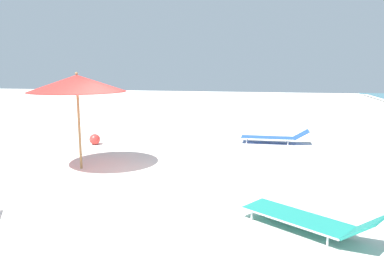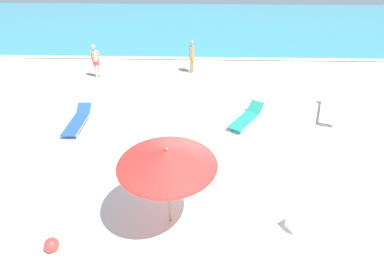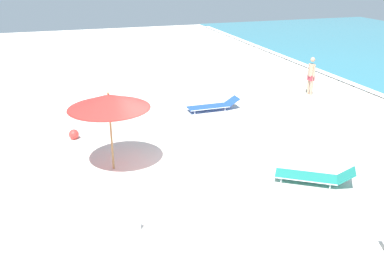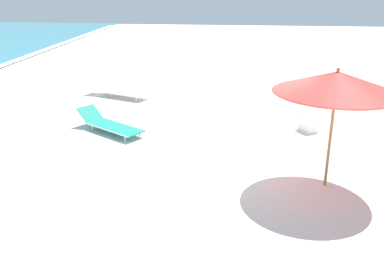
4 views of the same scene
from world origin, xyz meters
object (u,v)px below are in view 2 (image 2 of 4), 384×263
beach_umbrella (167,157)px  sun_lounger_under_umbrella (246,118)px  sun_lounger_beside_umbrella (328,110)px  beach_ball (51,245)px  cooler_box (297,223)px  beachgoer_wading_adult (192,55)px  beachgoer_shoreline_child (95,59)px  sun_lounger_near_water_left (78,121)px

beach_umbrella → sun_lounger_under_umbrella: (2.62, 5.18, -1.89)m
sun_lounger_beside_umbrella → beach_ball: 11.28m
beach_umbrella → sun_lounger_under_umbrella: size_ratio=1.13×
sun_lounger_under_umbrella → beach_ball: sun_lounger_under_umbrella is taller
cooler_box → beachgoer_wading_adult: bearing=73.0°
sun_lounger_under_umbrella → sun_lounger_beside_umbrella: size_ratio=0.89×
beachgoer_shoreline_child → cooler_box: beachgoer_shoreline_child is taller
beachgoer_shoreline_child → sun_lounger_near_water_left: bearing=-87.0°
beach_ball → beach_umbrella: bearing=19.5°
cooler_box → sun_lounger_near_water_left: bearing=113.9°
sun_lounger_under_umbrella → sun_lounger_near_water_left: size_ratio=0.96×
beachgoer_wading_adult → beach_umbrella: bearing=20.7°
sun_lounger_near_water_left → beachgoer_shoreline_child: (-0.67, 5.01, 0.80)m
beachgoer_shoreline_child → beach_ball: beachgoer_shoreline_child is taller
beach_umbrella → beachgoer_shoreline_child: 10.92m
beach_umbrella → beach_ball: (-2.74, -0.97, -1.92)m
sun_lounger_near_water_left → beachgoer_shoreline_child: beachgoer_shoreline_child is taller
sun_lounger_beside_umbrella → beachgoer_wading_adult: bearing=163.1°
sun_lounger_under_umbrella → sun_lounger_near_water_left: 6.78m
sun_lounger_beside_umbrella → cooler_box: (-2.91, -6.08, -0.02)m
beachgoer_wading_adult → sun_lounger_under_umbrella: bearing=45.7°
sun_lounger_near_water_left → cooler_box: bearing=-34.1°
sun_lounger_near_water_left → beach_ball: size_ratio=6.26×
sun_lounger_near_water_left → beachgoer_shoreline_child: 5.11m
sun_lounger_under_umbrella → beach_ball: (-5.36, -6.16, -0.04)m
sun_lounger_near_water_left → beach_umbrella: bearing=-49.5°
beach_umbrella → beachgoer_shoreline_child: beach_umbrella is taller
sun_lounger_beside_umbrella → beachgoer_shoreline_child: beachgoer_shoreline_child is taller
beach_umbrella → sun_lounger_under_umbrella: bearing=63.2°
sun_lounger_beside_umbrella → beachgoer_wading_adult: 7.59m
beach_umbrella → cooler_box: bearing=-2.4°
sun_lounger_under_umbrella → cooler_box: 5.36m
sun_lounger_beside_umbrella → beachgoer_wading_adult: (-5.93, 4.67, 0.79)m
sun_lounger_near_water_left → sun_lounger_beside_umbrella: bearing=6.0°
beachgoer_shoreline_child → cooler_box: (8.07, -9.88, -0.81)m
beachgoer_shoreline_child → beach_ball: size_ratio=5.07×
beachgoer_wading_adult → sun_lounger_near_water_left: bearing=-14.7°
beach_umbrella → beachgoer_wading_adult: (0.24, 10.62, -1.10)m
beach_ball → sun_lounger_under_umbrella: bearing=48.9°
beachgoer_wading_adult → cooler_box: bearing=37.7°
sun_lounger_beside_umbrella → beach_ball: bearing=-120.9°
sun_lounger_near_water_left → beach_ball: sun_lounger_near_water_left is taller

